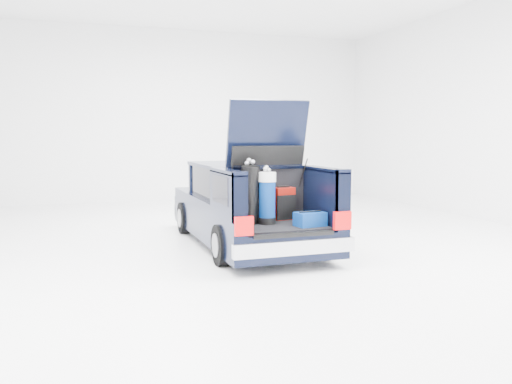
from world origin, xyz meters
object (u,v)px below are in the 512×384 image
object	(u,v)px
black_golf_bag	(250,194)
blue_golf_bag	(267,198)
red_suitcase	(284,204)
blue_duffel	(310,219)
car	(245,206)

from	to	relation	value
black_golf_bag	blue_golf_bag	bearing A→B (deg)	-27.66
red_suitcase	blue_golf_bag	distance (m)	0.53
black_golf_bag	red_suitcase	bearing A→B (deg)	17.49
red_suitcase	blue_duffel	size ratio (longest dim) A/B	1.16
car	red_suitcase	world-z (taller)	car
black_golf_bag	blue_duffel	size ratio (longest dim) A/B	2.10
red_suitcase	car	bearing A→B (deg)	93.35
red_suitcase	black_golf_bag	world-z (taller)	black_golf_bag
car	blue_golf_bag	size ratio (longest dim) A/B	5.25
blue_golf_bag	car	bearing A→B (deg)	70.72
car	black_golf_bag	size ratio (longest dim) A/B	4.76
black_golf_bag	blue_duffel	xyz separation A→B (m)	(0.76, -0.51, -0.34)
car	red_suitcase	xyz separation A→B (m)	(0.26, -1.19, 0.18)
car	blue_duffel	distance (m)	1.94
blue_golf_bag	blue_duffel	distance (m)	0.72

